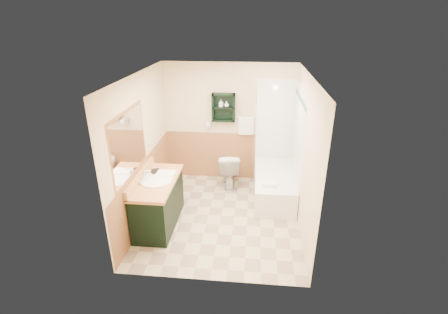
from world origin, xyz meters
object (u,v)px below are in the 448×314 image
wall_shelf (223,107)px  soap_bottle_a (221,105)px  soap_bottle_b (227,105)px  bathtub (274,186)px  vanity (158,202)px  vanity_book (150,167)px  hair_dryer (209,124)px  toilet (229,170)px

wall_shelf → soap_bottle_a: (-0.05, -0.01, 0.05)m
soap_bottle_b → bathtub: bearing=-34.7°
vanity → vanity_book: 0.59m
wall_shelf → soap_bottle_a: 0.07m
hair_dryer → soap_bottle_a: 0.47m
wall_shelf → hair_dryer: size_ratio=2.29×
soap_bottle_a → soap_bottle_b: (0.11, 0.00, 0.01)m
toilet → soap_bottle_a: bearing=-65.0°
vanity_book → soap_bottle_b: size_ratio=1.89×
vanity → toilet: (1.03, 1.43, -0.05)m
vanity → soap_bottle_b: bearing=60.9°
bathtub → vanity_book: (-2.08, -0.79, 0.67)m
hair_dryer → toilet: hair_dryer is taller
bathtub → hair_dryer: bearing=152.2°
toilet → hair_dryer: bearing=-43.1°
wall_shelf → soap_bottle_b: 0.08m
vanity → soap_bottle_a: soap_bottle_a is taller
soap_bottle_b → soap_bottle_a: bearing=180.0°
vanity_book → soap_bottle_b: soap_bottle_b is taller
hair_dryer → vanity: size_ratio=0.19×
wall_shelf → vanity_book: 1.92m
hair_dryer → toilet: size_ratio=0.33×
soap_bottle_a → toilet: bearing=-58.4°
bathtub → wall_shelf: bearing=146.7°
soap_bottle_b → vanity: bearing=-119.1°
hair_dryer → vanity: (-0.59, -1.75, -0.80)m
wall_shelf → vanity: (-0.89, -1.72, -1.15)m
wall_shelf → soap_bottle_a: bearing=-173.7°
vanity → toilet: 1.76m
soap_bottle_a → soap_bottle_b: bearing=0.0°
bathtub → soap_bottle_a: (-1.07, 0.67, 1.36)m
bathtub → vanity_book: 2.33m
soap_bottle_a → wall_shelf: bearing=6.3°
toilet → soap_bottle_b: bearing=-82.4°
bathtub → soap_bottle_a: soap_bottle_a is taller
hair_dryer → soap_bottle_b: 0.55m
wall_shelf → bathtub: bearing=-33.3°
hair_dryer → soap_bottle_a: bearing=-6.7°
vanity → soap_bottle_a: size_ratio=8.97×
hair_dryer → soap_bottle_a: size_ratio=1.69×
bathtub → soap_bottle_a: bearing=148.0°
soap_bottle_b → vanity_book: bearing=-127.5°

